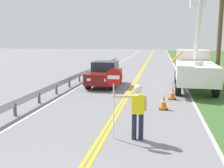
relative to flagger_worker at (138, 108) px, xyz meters
The scene contains 12 objects.
centerline_yellow_left 15.18m from the flagger_worker, 94.71° to the left, with size 0.11×110.00×0.01m, color yellow.
centerline_yellow_right 15.17m from the flagger_worker, 94.03° to the left, with size 0.11×110.00×0.01m, color yellow.
edge_line_right 15.33m from the flagger_worker, 80.80° to the left, with size 0.12×110.00×0.01m, color silver.
edge_line_left 15.86m from the flagger_worker, 107.48° to the left, with size 0.12×110.00×0.01m, color silver.
flagger_worker is the anchor object (origin of this frame).
stop_sign_paddle 1.02m from the flagger_worker, behind, with size 0.56×0.04×2.33m.
utility_bucket_truck 10.17m from the flagger_worker, 73.47° to the left, with size 2.91×6.89×5.94m.
oncoming_sedan_nearest 9.94m from the flagger_worker, 108.04° to the left, with size 1.96×4.13×1.70m.
utility_pole_near 11.17m from the flagger_worker, 65.94° to the left, with size 1.80×0.28×8.19m.
traffic_cone_lead 4.08m from the flagger_worker, 77.13° to the left, with size 0.40×0.40×0.70m.
traffic_cone_mid 6.29m from the flagger_worker, 77.19° to the left, with size 0.40×0.40×0.70m.
guardrail_left_shoulder 13.15m from the flagger_worker, 114.05° to the left, with size 0.10×32.00×0.71m.
Camera 1 is at (1.81, -3.25, 3.25)m, focal length 41.96 mm.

